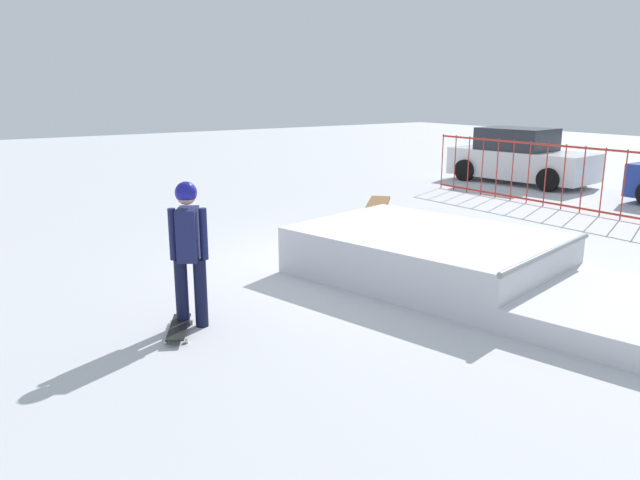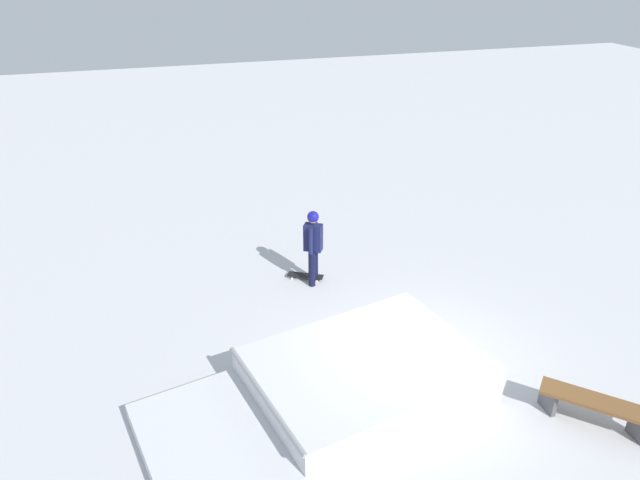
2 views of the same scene
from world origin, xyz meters
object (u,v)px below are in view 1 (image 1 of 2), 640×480
object	(u,v)px
skate_ramp	(455,263)
parked_car_white	(520,158)
park_bench	(378,209)
skater	(189,244)
skateboard	(179,327)

from	to	relation	value
skate_ramp	parked_car_white	world-z (taller)	parked_car_white
park_bench	parked_car_white	world-z (taller)	parked_car_white
skater	park_bench	distance (m)	6.11
skateboard	parked_car_white	size ratio (longest dim) A/B	0.19
skater	parked_car_white	world-z (taller)	skater
park_bench	skateboard	bearing A→B (deg)	-60.94
skateboard	park_bench	bearing A→B (deg)	147.77
park_bench	parked_car_white	bearing A→B (deg)	106.43
skater	skateboard	size ratio (longest dim) A/B	2.16
skate_ramp	skater	size ratio (longest dim) A/B	3.38
skater	park_bench	size ratio (longest dim) A/B	1.22
skate_ramp	skater	world-z (taller)	skater
skater	skate_ramp	bearing A→B (deg)	112.98
skateboard	park_bench	size ratio (longest dim) A/B	0.56
skater	skateboard	world-z (taller)	skater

